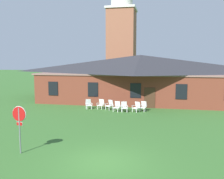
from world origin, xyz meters
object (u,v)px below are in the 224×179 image
(lawn_chair_right_end, at_px, (124,107))
(stop_sign, at_px, (19,120))
(lawn_chair_middle, at_px, (117,106))
(lawn_chair_under_eave, at_px, (143,106))
(lawn_chair_near_door, at_px, (101,104))
(lawn_chair_by_porch, at_px, (89,104))
(lawn_chair_left_end, at_px, (110,105))
(lawn_chair_far_side, at_px, (137,107))

(lawn_chair_right_end, bearing_deg, stop_sign, -108.03)
(lawn_chair_middle, relative_size, lawn_chair_under_eave, 1.00)
(lawn_chair_near_door, xyz_separation_m, lawn_chair_middle, (1.79, -0.94, 0.00))
(lawn_chair_near_door, bearing_deg, stop_sign, -95.63)
(lawn_chair_by_porch, xyz_separation_m, lawn_chair_right_end, (3.68, -0.68, 0.00))
(lawn_chair_left_end, height_order, lawn_chair_right_end, same)
(stop_sign, relative_size, lawn_chair_near_door, 2.61)
(lawn_chair_left_end, distance_m, lawn_chair_middle, 1.08)
(lawn_chair_by_porch, bearing_deg, lawn_chair_right_end, -10.45)
(lawn_chair_by_porch, relative_size, lawn_chair_under_eave, 1.00)
(lawn_chair_left_end, xyz_separation_m, lawn_chair_under_eave, (3.28, -0.15, 0.00))
(lawn_chair_near_door, height_order, lawn_chair_middle, same)
(lawn_chair_left_end, bearing_deg, lawn_chair_near_door, 164.25)
(lawn_chair_right_end, bearing_deg, lawn_chair_left_end, 155.27)
(stop_sign, height_order, lawn_chair_right_end, stop_sign)
(lawn_chair_under_eave, bearing_deg, lawn_chair_by_porch, 178.70)
(stop_sign, bearing_deg, lawn_chair_right_end, 71.97)
(lawn_chair_near_door, relative_size, lawn_chair_right_end, 1.00)
(lawn_chair_left_end, relative_size, lawn_chair_under_eave, 1.00)
(lawn_chair_near_door, xyz_separation_m, lawn_chair_far_side, (3.64, -0.81, 0.00))
(lawn_chair_left_end, bearing_deg, lawn_chair_far_side, -11.43)
(lawn_chair_by_porch, bearing_deg, lawn_chair_under_eave, -1.30)
(lawn_chair_middle, bearing_deg, lawn_chair_by_porch, 167.80)
(lawn_chair_near_door, bearing_deg, lawn_chair_left_end, -15.75)
(lawn_chair_near_door, bearing_deg, lawn_chair_right_end, -21.44)
(lawn_chair_middle, relative_size, lawn_chair_right_end, 1.00)
(lawn_chair_by_porch, bearing_deg, lawn_chair_middle, -12.20)
(lawn_chair_by_porch, relative_size, lawn_chair_far_side, 1.00)
(lawn_chair_middle, bearing_deg, lawn_chair_right_end, -2.82)
(stop_sign, relative_size, lawn_chair_right_end, 2.61)
(lawn_chair_middle, height_order, lawn_chair_right_end, same)
(lawn_chair_by_porch, relative_size, lawn_chair_middle, 1.00)
(lawn_chair_middle, bearing_deg, lawn_chair_left_end, 141.29)
(lawn_chair_by_porch, distance_m, lawn_chair_middle, 3.05)
(lawn_chair_left_end, xyz_separation_m, lawn_chair_right_end, (1.54, -0.71, 0.00))
(lawn_chair_right_end, relative_size, lawn_chair_far_side, 1.00)
(lawn_chair_by_porch, bearing_deg, stop_sign, -90.11)
(lawn_chair_by_porch, relative_size, lawn_chair_right_end, 1.00)
(lawn_chair_far_side, relative_size, lawn_chair_under_eave, 1.00)
(lawn_chair_under_eave, bearing_deg, stop_sign, -114.48)
(lawn_chair_near_door, relative_size, lawn_chair_middle, 1.00)
(stop_sign, distance_m, lawn_chair_by_porch, 12.13)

